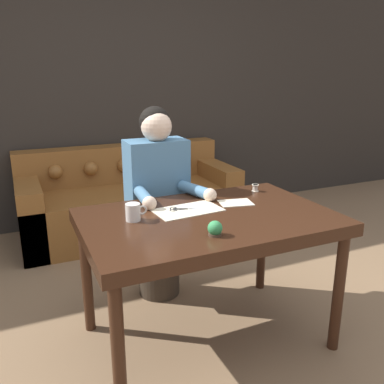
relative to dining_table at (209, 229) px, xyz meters
The scene contains 11 objects.
ground_plane 0.69m from the dining_table, 32.81° to the right, with size 16.00×16.00×0.00m, color #846647.
wall_back 2.34m from the dining_table, 87.12° to the left, with size 8.00×0.06×2.60m.
dining_table is the anchor object (origin of this frame).
couch 1.86m from the dining_table, 88.12° to the left, with size 1.99×0.85×0.80m.
person 0.60m from the dining_table, 97.73° to the left, with size 0.46×0.55×1.29m.
pattern_paper_main 0.16m from the dining_table, 119.90° to the left, with size 0.38×0.24×0.00m.
pattern_paper_offcut 0.28m from the dining_table, 27.65° to the left, with size 0.21×0.17×0.00m.
scissors 0.19m from the dining_table, 122.22° to the left, with size 0.23×0.14×0.01m.
mug 0.41m from the dining_table, 166.79° to the left, with size 0.11×0.08×0.09m.
thread_spool 0.56m from the dining_table, 31.07° to the left, with size 0.04×0.04×0.05m.
pin_cushion 0.30m from the dining_table, 110.47° to the right, with size 0.07×0.07×0.07m.
Camera 1 is at (-1.03, -1.75, 1.49)m, focal length 38.00 mm.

